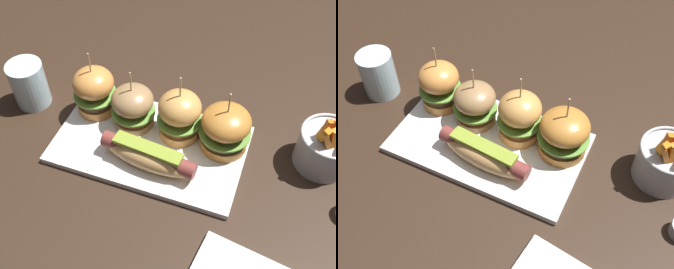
# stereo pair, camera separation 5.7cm
# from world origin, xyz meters

# --- Properties ---
(ground_plane) EXTENTS (3.00, 3.00, 0.00)m
(ground_plane) POSITION_xyz_m (0.00, 0.00, 0.00)
(ground_plane) COLOR black
(platter_main) EXTENTS (0.38, 0.22, 0.01)m
(platter_main) POSITION_xyz_m (0.00, 0.00, 0.01)
(platter_main) COLOR white
(platter_main) RESTS_ON ground
(hot_dog) EXTENTS (0.19, 0.07, 0.05)m
(hot_dog) POSITION_xyz_m (0.02, -0.05, 0.04)
(hot_dog) COLOR tan
(hot_dog) RESTS_ON platter_main
(slider_far_left) EXTENTS (0.09, 0.09, 0.15)m
(slider_far_left) POSITION_xyz_m (-0.14, 0.05, 0.07)
(slider_far_left) COLOR #CD823C
(slider_far_left) RESTS_ON platter_main
(slider_center_left) EXTENTS (0.09, 0.09, 0.14)m
(slider_center_left) POSITION_xyz_m (-0.05, 0.04, 0.06)
(slider_center_left) COLOR #977147
(slider_center_left) RESTS_ON platter_main
(slider_center_right) EXTENTS (0.09, 0.09, 0.15)m
(slider_center_right) POSITION_xyz_m (0.05, 0.04, 0.07)
(slider_center_right) COLOR #CC9049
(slider_center_right) RESTS_ON platter_main
(slider_far_right) EXTENTS (0.10, 0.10, 0.14)m
(slider_far_right) POSITION_xyz_m (0.14, 0.04, 0.06)
(slider_far_right) COLOR #B6742E
(slider_far_right) RESTS_ON platter_main
(fries_bucket) EXTENTS (0.11, 0.11, 0.14)m
(fries_bucket) POSITION_xyz_m (0.33, 0.08, 0.04)
(fries_bucket) COLOR #A8AAB2
(fries_bucket) RESTS_ON ground
(water_glass) EXTENTS (0.08, 0.08, 0.10)m
(water_glass) POSITION_xyz_m (-0.29, 0.04, 0.05)
(water_glass) COLOR silver
(water_glass) RESTS_ON ground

